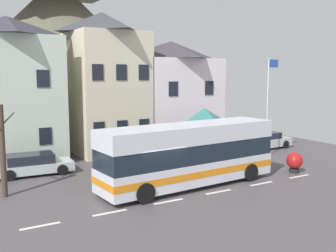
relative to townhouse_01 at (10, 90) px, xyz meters
The scene contains 16 objects.
ground_plane 13.72m from the townhouse_01, 67.82° to the right, with size 40.00×60.00×0.07m.
townhouse_01 is the anchor object (origin of this frame).
townhouse_02 7.04m from the townhouse_01, ahead, with size 5.27×6.96×10.68m.
townhouse_03 12.98m from the townhouse_01, ahead, with size 6.77×6.28×8.71m.
hilltop_castle 20.55m from the townhouse_01, 65.14° to the left, with size 34.11×34.11×25.97m.
transit_bus 13.74m from the townhouse_01, 57.75° to the right, with size 10.42×3.09×3.37m.
bus_shelter 13.31m from the townhouse_01, 34.13° to the right, with size 3.60×3.60×3.78m.
parked_car_00 6.24m from the townhouse_01, 85.24° to the right, with size 4.58×2.13×1.28m.
parked_car_02 13.74m from the townhouse_01, 22.21° to the right, with size 4.05×2.35×1.47m.
parked_car_03 19.62m from the townhouse_01, 16.73° to the right, with size 4.47×1.90×1.31m.
pedestrian_00 17.08m from the townhouse_01, 34.82° to the right, with size 0.36×0.37×1.52m.
pedestrian_01 16.17m from the townhouse_01, 37.67° to the right, with size 0.29×0.29×1.58m.
public_bench 13.25m from the townhouse_01, 25.66° to the right, with size 1.78×0.48×0.87m.
flagpole 18.00m from the townhouse_01, 26.44° to the right, with size 0.95×0.10×7.10m.
harbour_buoy 19.26m from the townhouse_01, 40.37° to the right, with size 1.01×1.01×1.26m.
bare_tree_00 8.75m from the townhouse_01, 102.31° to the right, with size 1.66×1.29×4.59m.
Camera 1 is at (-9.35, -16.83, 6.11)m, focal length 42.40 mm.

